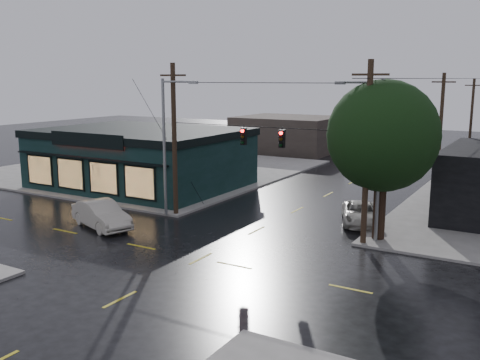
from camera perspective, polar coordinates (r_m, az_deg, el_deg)
The scene contains 14 objects.
ground_plane at distance 27.93m, azimuth -4.20°, elevation -8.37°, with size 160.00×160.00×0.00m, color black.
sidewalk_nw at distance 55.20m, azimuth -9.58°, elevation 1.17°, with size 28.00×28.00×0.15m, color slate.
pizza_shop at distance 46.31m, azimuth -10.50°, elevation 2.42°, with size 16.30×12.34×4.90m.
corner_tree at distance 30.61m, azimuth 15.00°, elevation 4.53°, with size 6.21×6.21×9.00m.
utility_pole_nw at distance 36.63m, azimuth -6.84°, elevation -3.76°, with size 2.00×0.32×10.15m, color black, non-canonical shape.
utility_pole_ne at distance 30.83m, azimuth 12.96°, elevation -6.76°, with size 2.00×0.32×10.15m, color black, non-canonical shape.
utility_pole_far_a at distance 51.23m, azimuth 20.25°, elevation -0.18°, with size 2.00×0.32×9.65m, color black, non-canonical shape.
utility_pole_far_b at distance 70.80m, azimuth 23.17°, elevation 2.48°, with size 2.00×0.32×9.15m, color black, non-canonical shape.
span_signal_assembly at distance 32.08m, azimuth 2.41°, elevation 4.60°, with size 13.00×0.48×1.23m.
streetlight_nw at distance 36.27m, azimuth -7.88°, elevation -3.93°, with size 5.40×0.30×9.15m, color gray, non-canonical shape.
streetlight_ne at distance 31.34m, azimuth 14.23°, elevation -6.53°, with size 5.40×0.30×9.15m, color gray, non-canonical shape.
bg_building_west at distance 68.53m, azimuth 5.13°, elevation 4.91°, with size 12.00×10.00×4.40m, color #342A25.
sedan_cream at distance 34.28m, azimuth -14.57°, elevation -3.59°, with size 1.78×5.11×1.68m, color #B6B1A0.
suv_silver at distance 35.01m, azimuth 12.75°, elevation -3.49°, with size 2.25×4.88×1.36m, color #B7B4A9.
Camera 1 is at (15.04, -21.68, 9.14)m, focal length 40.00 mm.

